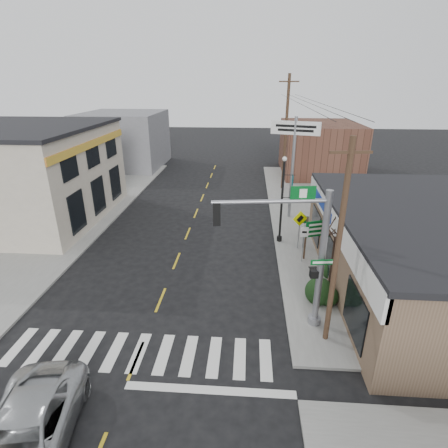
# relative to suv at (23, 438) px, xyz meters

# --- Properties ---
(ground) EXTENTS (140.00, 140.00, 0.00)m
(ground) POSITION_rel_suv_xyz_m (1.96, 3.86, -0.74)
(ground) COLOR black
(ground) RESTS_ON ground
(sidewalk_right) EXTENTS (6.00, 38.00, 0.13)m
(sidewalk_right) POSITION_rel_suv_xyz_m (10.96, 16.86, -0.68)
(sidewalk_right) COLOR slate
(sidewalk_right) RESTS_ON ground
(sidewalk_left) EXTENTS (6.00, 38.00, 0.13)m
(sidewalk_left) POSITION_rel_suv_xyz_m (-7.04, 16.86, -0.68)
(sidewalk_left) COLOR slate
(sidewalk_left) RESTS_ON ground
(center_line) EXTENTS (0.12, 56.00, 0.01)m
(center_line) POSITION_rel_suv_xyz_m (1.96, 11.86, -0.74)
(center_line) COLOR gold
(center_line) RESTS_ON ground
(crosswalk) EXTENTS (11.00, 2.20, 0.01)m
(crosswalk) POSITION_rel_suv_xyz_m (1.96, 4.26, -0.74)
(crosswalk) COLOR silver
(crosswalk) RESTS_ON ground
(left_building) EXTENTS (12.00, 12.00, 6.80)m
(left_building) POSITION_rel_suv_xyz_m (-11.04, 17.86, 2.66)
(left_building) COLOR #BDB29E
(left_building) RESTS_ON ground
(bldg_distant_right) EXTENTS (8.00, 10.00, 5.60)m
(bldg_distant_right) POSITION_rel_suv_xyz_m (13.96, 33.86, 2.06)
(bldg_distant_right) COLOR #553326
(bldg_distant_right) RESTS_ON ground
(bldg_distant_left) EXTENTS (9.00, 10.00, 6.40)m
(bldg_distant_left) POSITION_rel_suv_xyz_m (-9.04, 35.86, 2.46)
(bldg_distant_left) COLOR slate
(bldg_distant_left) RESTS_ON ground
(suv) EXTENTS (3.33, 5.69, 1.49)m
(suv) POSITION_rel_suv_xyz_m (0.00, 0.00, 0.00)
(suv) COLOR #A9ACAE
(suv) RESTS_ON ground
(traffic_signal_pole) EXTENTS (4.93, 0.38, 6.24)m
(traffic_signal_pole) POSITION_rel_suv_xyz_m (8.42, 6.46, 3.10)
(traffic_signal_pole) COLOR gray
(traffic_signal_pole) RESTS_ON sidewalk_right
(guide_sign) EXTENTS (1.52, 0.13, 2.67)m
(guide_sign) POSITION_rel_suv_xyz_m (10.15, 12.39, 1.12)
(guide_sign) COLOR #442F1F
(guide_sign) RESTS_ON sidewalk_right
(fire_hydrant) EXTENTS (0.20, 0.20, 0.64)m
(fire_hydrant) POSITION_rel_suv_xyz_m (10.01, 8.06, -0.27)
(fire_hydrant) COLOR #DAA506
(fire_hydrant) RESTS_ON sidewalk_right
(ped_crossing_sign) EXTENTS (0.98, 0.07, 2.52)m
(ped_crossing_sign) POSITION_rel_suv_xyz_m (9.33, 13.77, 1.12)
(ped_crossing_sign) COLOR gray
(ped_crossing_sign) RESTS_ON sidewalk_right
(lamp_post) EXTENTS (0.73, 0.57, 5.59)m
(lamp_post) POSITION_rel_suv_xyz_m (8.32, 14.83, 2.63)
(lamp_post) COLOR black
(lamp_post) RESTS_ON sidewalk_right
(dance_center_sign) EXTENTS (3.53, 0.22, 7.49)m
(dance_center_sign) POSITION_rel_suv_xyz_m (9.34, 19.41, 4.96)
(dance_center_sign) COLOR gray
(dance_center_sign) RESTS_ON sidewalk_right
(bare_tree) EXTENTS (2.28, 2.28, 4.57)m
(bare_tree) POSITION_rel_suv_xyz_m (10.30, 8.91, 2.98)
(bare_tree) COLOR black
(bare_tree) RESTS_ON sidewalk_right
(shrub_front) EXTENTS (1.35, 1.35, 1.01)m
(shrub_front) POSITION_rel_suv_xyz_m (9.63, 8.16, -0.11)
(shrub_front) COLOR #243B19
(shrub_front) RESTS_ON sidewalk_right
(shrub_back) EXTENTS (1.09, 1.09, 0.82)m
(shrub_back) POSITION_rel_suv_xyz_m (10.74, 10.40, -0.21)
(shrub_back) COLOR black
(shrub_back) RESTS_ON sidewalk_right
(utility_pole_near) EXTENTS (1.43, 0.21, 8.21)m
(utility_pole_near) POSITION_rel_suv_xyz_m (9.46, 5.50, 3.59)
(utility_pole_near) COLOR #4A3526
(utility_pole_near) RESTS_ON sidewalk_right
(utility_pole_far) EXTENTS (1.80, 0.27, 10.38)m
(utility_pole_far) POSITION_rel_suv_xyz_m (9.46, 27.08, 4.71)
(utility_pole_far) COLOR #49311D
(utility_pole_far) RESTS_ON sidewalk_right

